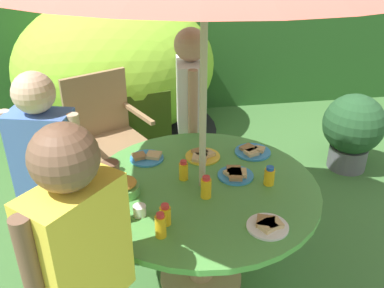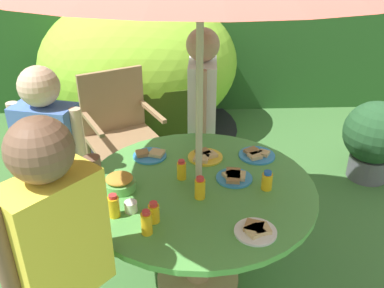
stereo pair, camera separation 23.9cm
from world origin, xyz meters
TOP-DOWN VIEW (x-y plane):
  - ground_plane at (0.00, 0.00)m, footprint 10.00×10.00m
  - hedge_backdrop at (0.00, 3.04)m, footprint 9.00×0.70m
  - garden_table at (0.00, 0.00)m, footprint 1.29×1.29m
  - wooden_chair at (-0.57, 1.15)m, footprint 0.69×0.67m
  - dome_tent at (-0.47, 2.24)m, footprint 2.45×2.45m
  - potted_plant at (1.55, 1.14)m, footprint 0.53×0.53m
  - child_in_white_shirt at (0.08, 0.90)m, footprint 0.23×0.46m
  - child_in_blue_shirt at (-0.85, 0.24)m, footprint 0.43×0.27m
  - child_in_yellow_shirt at (-0.59, -0.65)m, footprint 0.40×0.41m
  - snack_bowl at (-0.43, -0.01)m, footprint 0.17×0.17m
  - plate_center_front at (0.06, 0.30)m, footprint 0.22×0.22m
  - plate_back_edge at (-0.28, 0.34)m, footprint 0.21×0.21m
  - plate_front_edge at (0.24, -0.41)m, footprint 0.20×0.20m
  - plate_mid_right at (0.20, 0.06)m, footprint 0.21×0.21m
  - plate_far_left at (0.38, 0.31)m, footprint 0.22×0.22m
  - juice_bottle_near_left at (-0.00, -0.11)m, footprint 0.06×0.06m
  - juice_bottle_near_right at (0.37, -0.05)m, footprint 0.06×0.06m
  - juice_bottle_far_right at (-0.09, 0.08)m, footprint 0.05×0.05m
  - juice_bottle_center_back at (-0.43, -0.25)m, footprint 0.06×0.06m
  - juice_bottle_mid_left at (-0.26, -0.39)m, footprint 0.05×0.05m
  - juice_bottle_spot_a at (-0.23, -0.30)m, footprint 0.06×0.06m
  - cup_near at (-0.35, -0.22)m, footprint 0.07×0.07m

SIDE VIEW (x-z plane):
  - ground_plane at x=0.00m, z-range -0.02..0.00m
  - potted_plant at x=1.55m, z-range 0.04..0.74m
  - wooden_chair at x=-0.57m, z-range 0.06..1.02m
  - garden_table at x=0.00m, z-range 0.20..0.91m
  - dome_tent at x=-0.47m, z-range -0.01..1.40m
  - plate_back_edge at x=-0.28m, z-range 0.70..0.73m
  - plate_far_left at x=0.38m, z-range 0.70..0.73m
  - plate_center_front at x=0.06m, z-range 0.70..0.74m
  - plate_front_edge at x=0.24m, z-range 0.70..0.74m
  - plate_mid_right at x=0.20m, z-range 0.70..0.74m
  - cup_near at x=-0.35m, z-range 0.71..0.76m
  - snack_bowl at x=-0.43m, z-range 0.70..0.79m
  - juice_bottle_near_right at x=0.37m, z-range 0.70..0.81m
  - juice_bottle_spot_a at x=-0.23m, z-range 0.70..0.81m
  - juice_bottle_far_right at x=-0.09m, z-range 0.70..0.82m
  - juice_bottle_center_back at x=-0.43m, z-range 0.70..0.83m
  - juice_bottle_near_left at x=0.00m, z-range 0.70..0.83m
  - juice_bottle_mid_left at x=-0.26m, z-range 0.70..0.83m
  - hedge_backdrop at x=0.00m, z-range 0.00..1.67m
  - child_in_blue_shirt at x=-0.85m, z-range 0.18..1.51m
  - child_in_white_shirt at x=0.08m, z-range 0.19..1.56m
  - child_in_yellow_shirt at x=-0.59m, z-range 0.20..1.62m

